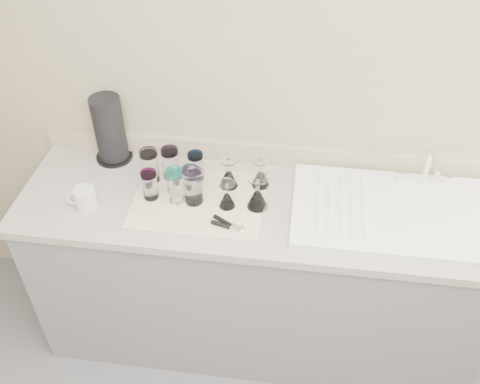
# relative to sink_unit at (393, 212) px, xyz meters

# --- Properties ---
(counter_unit) EXTENTS (2.06, 0.62, 0.90)m
(counter_unit) POSITION_rel_sink_unit_xyz_m (-0.55, -0.00, -0.47)
(counter_unit) COLOR slate
(counter_unit) RESTS_ON ground
(sink_unit) EXTENTS (0.82, 0.50, 0.22)m
(sink_unit) POSITION_rel_sink_unit_xyz_m (0.00, 0.00, 0.00)
(sink_unit) COLOR white
(sink_unit) RESTS_ON counter_unit
(dish_towel) EXTENTS (0.55, 0.42, 0.01)m
(dish_towel) POSITION_rel_sink_unit_xyz_m (-0.81, -0.02, -0.02)
(dish_towel) COLOR white
(dish_towel) RESTS_ON counter_unit
(tumbler_teal) EXTENTS (0.08, 0.08, 0.15)m
(tumbler_teal) POSITION_rel_sink_unit_xyz_m (-1.04, 0.08, 0.07)
(tumbler_teal) COLOR white
(tumbler_teal) RESTS_ON dish_towel
(tumbler_cyan) EXTENTS (0.08, 0.08, 0.15)m
(tumbler_cyan) POSITION_rel_sink_unit_xyz_m (-0.95, 0.11, 0.07)
(tumbler_cyan) COLOR white
(tumbler_cyan) RESTS_ON dish_towel
(tumbler_purple) EXTENTS (0.07, 0.07, 0.14)m
(tumbler_purple) POSITION_rel_sink_unit_xyz_m (-0.84, 0.12, 0.06)
(tumbler_purple) COLOR white
(tumbler_purple) RESTS_ON dish_towel
(tumbler_magenta) EXTENTS (0.07, 0.07, 0.13)m
(tumbler_magenta) POSITION_rel_sink_unit_xyz_m (-1.01, -0.03, 0.06)
(tumbler_magenta) COLOR white
(tumbler_magenta) RESTS_ON dish_towel
(tumbler_blue) EXTENTS (0.08, 0.08, 0.15)m
(tumbler_blue) POSITION_rel_sink_unit_xyz_m (-0.90, -0.03, 0.07)
(tumbler_blue) COLOR white
(tumbler_blue) RESTS_ON dish_towel
(tumbler_lavender) EXTENTS (0.08, 0.08, 0.16)m
(tumbler_lavender) POSITION_rel_sink_unit_xyz_m (-0.83, -0.03, 0.07)
(tumbler_lavender) COLOR white
(tumbler_lavender) RESTS_ON dish_towel
(tumbler_extra) EXTENTS (0.07, 0.07, 0.13)m
(tumbler_extra) POSITION_rel_sink_unit_xyz_m (-0.85, 0.02, 0.06)
(tumbler_extra) COLOR white
(tumbler_extra) RESTS_ON dish_towel
(goblet_back_left) EXTENTS (0.08, 0.08, 0.15)m
(goblet_back_left) POSITION_rel_sink_unit_xyz_m (-0.70, 0.09, 0.04)
(goblet_back_left) COLOR white
(goblet_back_left) RESTS_ON dish_towel
(goblet_back_right) EXTENTS (0.08, 0.08, 0.14)m
(goblet_back_right) POSITION_rel_sink_unit_xyz_m (-0.56, 0.11, 0.04)
(goblet_back_right) COLOR white
(goblet_back_right) RESTS_ON dish_towel
(goblet_front_left) EXTENTS (0.07, 0.07, 0.12)m
(goblet_front_left) POSITION_rel_sink_unit_xyz_m (-0.68, -0.04, 0.03)
(goblet_front_left) COLOR white
(goblet_front_left) RESTS_ON dish_towel
(goblet_front_right) EXTENTS (0.09, 0.09, 0.16)m
(goblet_front_right) POSITION_rel_sink_unit_xyz_m (-0.56, -0.03, 0.04)
(goblet_front_right) COLOR white
(goblet_front_right) RESTS_ON dish_towel
(can_opener) EXTENTS (0.14, 0.10, 0.02)m
(can_opener) POSITION_rel_sink_unit_xyz_m (-0.66, -0.17, -0.00)
(can_opener) COLOR silver
(can_opener) RESTS_ON dish_towel
(white_mug) EXTENTS (0.13, 0.10, 0.09)m
(white_mug) POSITION_rel_sink_unit_xyz_m (-1.27, -0.12, 0.03)
(white_mug) COLOR silver
(white_mug) RESTS_ON counter_unit
(paper_towel_roll) EXTENTS (0.17, 0.17, 0.32)m
(paper_towel_roll) POSITION_rel_sink_unit_xyz_m (-1.26, 0.23, 0.14)
(paper_towel_roll) COLOR black
(paper_towel_roll) RESTS_ON counter_unit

